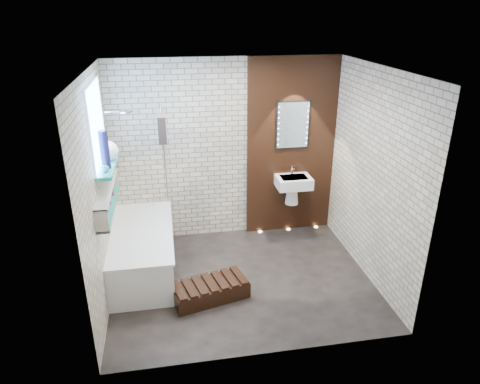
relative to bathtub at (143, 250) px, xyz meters
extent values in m
plane|color=black|center=(1.22, -0.45, -0.29)|extent=(3.20, 3.20, 0.00)
cube|color=#ADA089|center=(1.22, 0.85, 1.01)|extent=(3.20, 0.04, 2.60)
cube|color=#ADA089|center=(1.22, -1.75, 1.01)|extent=(3.20, 0.04, 2.60)
cube|color=#ADA089|center=(-0.38, -0.45, 1.01)|extent=(0.04, 2.60, 2.60)
cube|color=#ADA089|center=(2.82, -0.45, 1.01)|extent=(0.04, 2.60, 2.60)
plane|color=white|center=(1.22, -0.45, 2.31)|extent=(3.20, 3.20, 0.00)
cube|color=black|center=(2.17, 0.82, 1.01)|extent=(1.30, 0.06, 2.60)
cube|color=#7FADE0|center=(-0.36, -0.10, 1.71)|extent=(0.03, 1.00, 0.90)
cube|color=teal|center=(-0.29, -0.10, 1.24)|extent=(0.18, 1.00, 0.04)
cube|color=teal|center=(-0.31, -0.30, 0.79)|extent=(0.14, 1.30, 0.03)
cube|color=#B2A899|center=(-0.31, -0.30, 1.02)|extent=(0.14, 1.30, 0.03)
cube|color=#B2A899|center=(-0.31, -0.94, 0.91)|extent=(0.14, 0.03, 0.26)
cube|color=#B2A899|center=(-0.31, 0.33, 0.91)|extent=(0.14, 0.03, 0.26)
cube|color=white|center=(0.00, 0.00, -0.02)|extent=(0.75, 1.70, 0.55)
cube|color=white|center=(0.00, 0.00, 0.27)|extent=(0.79, 1.74, 0.03)
cylinder|color=silver|center=(0.15, 0.73, 0.35)|extent=(0.04, 0.04, 0.12)
cube|color=white|center=(0.35, 0.44, 0.99)|extent=(0.01, 0.78, 1.40)
cube|color=black|center=(0.35, 0.15, 1.56)|extent=(0.10, 0.25, 0.33)
cylinder|color=silver|center=(-0.08, 0.50, 1.71)|extent=(0.18, 0.18, 0.02)
cube|color=white|center=(2.17, 0.61, 0.56)|extent=(0.50, 0.36, 0.16)
cone|color=white|center=(2.17, 0.66, 0.34)|extent=(0.20, 0.20, 0.28)
cylinder|color=silver|center=(2.17, 0.71, 0.71)|extent=(0.03, 0.03, 0.14)
cube|color=black|center=(2.17, 0.78, 1.36)|extent=(0.50, 0.02, 0.70)
cube|color=silver|center=(2.17, 0.77, 1.36)|extent=(0.45, 0.01, 0.65)
cube|color=black|center=(0.79, -0.75, -0.19)|extent=(0.95, 0.60, 0.20)
cylinder|color=maroon|center=(-0.31, -0.69, 0.88)|extent=(0.06, 0.06, 0.14)
cylinder|color=maroon|center=(-0.31, -0.28, 0.89)|extent=(0.05, 0.05, 0.17)
cylinder|color=maroon|center=(-0.31, -0.01, 0.89)|extent=(0.07, 0.07, 0.17)
cylinder|color=#9D4718|center=(-0.31, -0.69, 0.86)|extent=(0.05, 0.05, 0.10)
sphere|color=white|center=(-0.28, -0.03, 1.37)|extent=(0.23, 0.23, 0.23)
sphere|color=teal|center=(-0.28, -0.43, 1.30)|extent=(0.09, 0.09, 0.09)
cylinder|color=#16183D|center=(-0.28, -0.30, 1.47)|extent=(0.10, 0.10, 0.43)
cylinder|color=#FFD899|center=(1.72, 0.75, -0.29)|extent=(0.06, 0.06, 0.01)
cylinder|color=#FFD899|center=(2.17, 0.75, -0.29)|extent=(0.06, 0.06, 0.01)
cylinder|color=#FFD899|center=(2.62, 0.75, -0.29)|extent=(0.06, 0.06, 0.01)
camera|label=1|loc=(0.39, -5.03, 2.92)|focal=32.67mm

